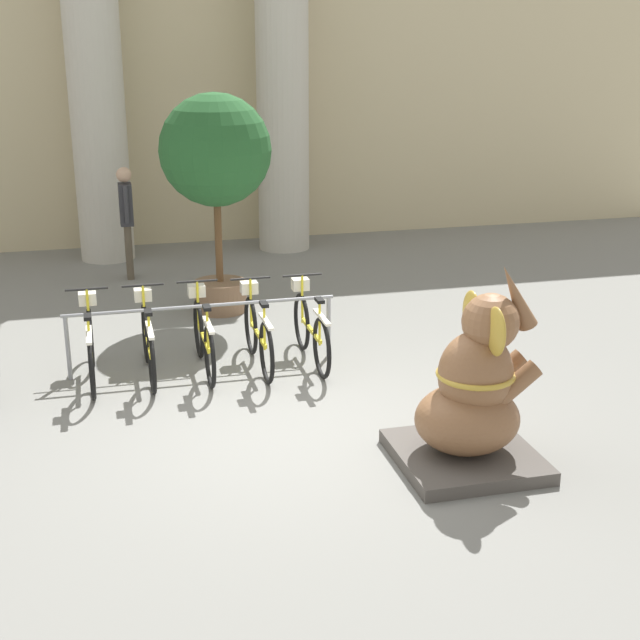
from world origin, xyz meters
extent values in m
plane|color=slate|center=(0.00, 0.00, 0.00)|extent=(60.00, 60.00, 0.00)
cube|color=#C6B78E|center=(0.00, 8.60, 3.00)|extent=(20.00, 0.20, 6.00)
cylinder|color=#BCB7A8|center=(-1.56, 7.60, 2.50)|extent=(0.90, 0.90, 5.00)
cylinder|color=#BCB7A8|center=(1.56, 7.60, 2.50)|extent=(0.90, 0.90, 5.00)
cylinder|color=gray|center=(-2.14, 1.95, 0.38)|extent=(0.05, 0.05, 0.75)
cylinder|color=gray|center=(0.88, 1.95, 0.38)|extent=(0.05, 0.05, 0.75)
cylinder|color=gray|center=(-0.63, 1.95, 0.75)|extent=(3.12, 0.04, 0.04)
torus|color=black|center=(-1.89, 2.31, 0.35)|extent=(0.05, 0.70, 0.70)
torus|color=black|center=(-1.89, 1.32, 0.35)|extent=(0.05, 0.70, 0.70)
cube|color=yellow|center=(-1.89, 1.82, 0.40)|extent=(0.04, 0.89, 0.04)
cube|color=silver|center=(-1.89, 1.32, 0.72)|extent=(0.06, 0.59, 0.03)
cylinder|color=yellow|center=(-1.89, 1.42, 0.61)|extent=(0.03, 0.03, 0.51)
cube|color=black|center=(-1.89, 1.42, 0.89)|extent=(0.08, 0.18, 0.04)
cylinder|color=yellow|center=(-1.89, 2.27, 0.65)|extent=(0.03, 0.03, 0.60)
cylinder|color=black|center=(-1.89, 2.27, 0.95)|extent=(0.48, 0.03, 0.03)
cube|color=silver|center=(-1.89, 2.37, 0.81)|extent=(0.20, 0.16, 0.14)
torus|color=black|center=(-1.26, 2.31, 0.35)|extent=(0.05, 0.70, 0.70)
torus|color=black|center=(-1.26, 1.32, 0.35)|extent=(0.05, 0.70, 0.70)
cube|color=yellow|center=(-1.26, 1.82, 0.40)|extent=(0.04, 0.89, 0.04)
cube|color=silver|center=(-1.26, 1.32, 0.72)|extent=(0.06, 0.59, 0.03)
cylinder|color=yellow|center=(-1.26, 1.42, 0.61)|extent=(0.03, 0.03, 0.51)
cube|color=black|center=(-1.26, 1.42, 0.89)|extent=(0.08, 0.18, 0.04)
cylinder|color=yellow|center=(-1.26, 2.27, 0.65)|extent=(0.03, 0.03, 0.60)
cylinder|color=black|center=(-1.26, 2.27, 0.95)|extent=(0.48, 0.03, 0.03)
cube|color=silver|center=(-1.26, 2.37, 0.81)|extent=(0.20, 0.16, 0.14)
torus|color=black|center=(-0.63, 2.33, 0.35)|extent=(0.05, 0.70, 0.70)
torus|color=black|center=(-0.63, 1.34, 0.35)|extent=(0.05, 0.70, 0.70)
cube|color=yellow|center=(-0.63, 1.84, 0.40)|extent=(0.04, 0.89, 0.04)
cube|color=silver|center=(-0.63, 1.34, 0.72)|extent=(0.06, 0.59, 0.03)
cylinder|color=yellow|center=(-0.63, 1.44, 0.61)|extent=(0.03, 0.03, 0.51)
cube|color=black|center=(-0.63, 1.44, 0.89)|extent=(0.08, 0.18, 0.04)
cylinder|color=yellow|center=(-0.63, 2.29, 0.65)|extent=(0.03, 0.03, 0.60)
cylinder|color=black|center=(-0.63, 2.29, 0.95)|extent=(0.48, 0.03, 0.03)
cube|color=silver|center=(-0.63, 2.39, 0.81)|extent=(0.20, 0.16, 0.14)
torus|color=black|center=(0.00, 2.30, 0.35)|extent=(0.05, 0.70, 0.70)
torus|color=black|center=(0.00, 1.31, 0.35)|extent=(0.05, 0.70, 0.70)
cube|color=yellow|center=(0.00, 1.80, 0.40)|extent=(0.04, 0.89, 0.04)
cube|color=silver|center=(0.00, 1.31, 0.72)|extent=(0.06, 0.59, 0.03)
cylinder|color=yellow|center=(0.00, 1.41, 0.61)|extent=(0.03, 0.03, 0.51)
cube|color=black|center=(0.00, 1.41, 0.89)|extent=(0.08, 0.18, 0.04)
cylinder|color=yellow|center=(0.00, 2.26, 0.65)|extent=(0.03, 0.03, 0.60)
cylinder|color=black|center=(0.00, 2.26, 0.95)|extent=(0.48, 0.03, 0.03)
cube|color=silver|center=(0.00, 2.36, 0.81)|extent=(0.20, 0.16, 0.14)
torus|color=black|center=(0.63, 2.29, 0.35)|extent=(0.05, 0.70, 0.70)
torus|color=black|center=(0.63, 1.30, 0.35)|extent=(0.05, 0.70, 0.70)
cube|color=yellow|center=(0.63, 1.80, 0.40)|extent=(0.04, 0.89, 0.04)
cube|color=silver|center=(0.63, 1.30, 0.72)|extent=(0.06, 0.59, 0.03)
cylinder|color=yellow|center=(0.63, 1.40, 0.61)|extent=(0.03, 0.03, 0.51)
cube|color=black|center=(0.63, 1.40, 0.89)|extent=(0.08, 0.18, 0.04)
cylinder|color=yellow|center=(0.63, 2.25, 0.65)|extent=(0.03, 0.03, 0.60)
cylinder|color=black|center=(0.63, 2.25, 0.95)|extent=(0.48, 0.03, 0.03)
cube|color=silver|center=(0.63, 2.35, 0.81)|extent=(0.20, 0.16, 0.14)
cube|color=#4C4742|center=(1.37, -1.06, 0.06)|extent=(1.24, 1.24, 0.12)
ellipsoid|color=brown|center=(1.37, -1.06, 0.44)|extent=(0.96, 0.85, 0.62)
ellipsoid|color=brown|center=(1.43, -1.06, 0.86)|extent=(0.68, 0.62, 0.79)
sphere|color=brown|center=(1.54, -1.06, 1.34)|extent=(0.51, 0.51, 0.51)
ellipsoid|color=#B79333|center=(1.47, -0.80, 1.34)|extent=(0.08, 0.36, 0.43)
ellipsoid|color=#B79333|center=(1.47, -1.31, 1.34)|extent=(0.08, 0.36, 0.43)
cone|color=brown|center=(1.77, -1.06, 1.56)|extent=(0.43, 0.18, 0.64)
cylinder|color=brown|center=(1.74, -0.92, 0.77)|extent=(0.50, 0.17, 0.45)
cylinder|color=brown|center=(1.74, -1.20, 0.77)|extent=(0.50, 0.17, 0.45)
torus|color=#B79333|center=(1.43, -1.06, 0.86)|extent=(0.71, 0.71, 0.05)
cylinder|color=brown|center=(-1.25, 6.28, 0.43)|extent=(0.11, 0.11, 0.86)
cylinder|color=brown|center=(-1.25, 6.11, 0.43)|extent=(0.11, 0.11, 0.86)
cube|color=#333338|center=(-1.25, 6.19, 1.19)|extent=(0.20, 0.32, 0.65)
sphere|color=tan|center=(-1.25, 6.19, 1.65)|extent=(0.23, 0.23, 0.23)
cylinder|color=#333338|center=(-1.25, 6.39, 1.22)|extent=(0.07, 0.07, 0.58)
cylinder|color=#333338|center=(-1.25, 5.99, 1.22)|extent=(0.07, 0.07, 0.58)
cylinder|color=brown|center=(-0.11, 4.12, 0.21)|extent=(0.73, 0.73, 0.43)
cylinder|color=brown|center=(-0.11, 4.12, 1.03)|extent=(0.10, 0.10, 1.21)
sphere|color=#235628|center=(-0.11, 4.12, 2.24)|extent=(1.51, 1.51, 1.51)
camera|label=1|loc=(-1.73, -7.83, 3.76)|focal=50.00mm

